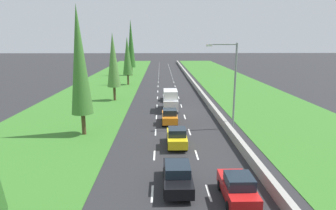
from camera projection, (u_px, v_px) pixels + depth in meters
name	position (u px, v px, depth m)	size (l,w,h in m)	color
ground_plane	(166.00, 84.00, 61.57)	(300.00, 300.00, 0.00)	#28282B
grass_verge_left	(107.00, 84.00, 61.25)	(14.00, 140.00, 0.04)	#387528
grass_verge_right	(232.00, 84.00, 61.92)	(14.00, 140.00, 0.04)	#387528
median_barrier	(193.00, 82.00, 61.61)	(0.44, 120.00, 0.85)	#9E9B93
lane_markings	(166.00, 84.00, 61.57)	(3.64, 116.00, 0.01)	white
black_sedan_centre_lane_second	(177.00, 175.00, 18.29)	(1.82, 4.50, 1.64)	black
yellow_hatchback_centre_lane	(177.00, 137.00, 25.45)	(1.74, 3.90, 1.72)	yellow
orange_hatchback_centre_lane	(170.00, 116.00, 32.36)	(1.74, 3.90, 1.72)	orange
white_van_centre_lane	(170.00, 100.00, 38.24)	(1.96, 4.90, 2.82)	white
red_hatchback_right_lane	(238.00, 188.00, 16.71)	(1.74, 3.90, 1.72)	red
black_hatchback_centre_lane	(170.00, 95.00, 44.92)	(1.74, 3.90, 1.72)	black
poplar_tree_second	(79.00, 61.00, 27.12)	(2.11, 2.11, 12.57)	#4C3823
poplar_tree_third	(113.00, 60.00, 43.53)	(2.06, 2.06, 10.46)	#4C3823
poplar_tree_fourth	(127.00, 56.00, 59.29)	(2.05, 2.05, 10.01)	#4C3823
poplar_tree_fifth	(131.00, 44.00, 74.92)	(2.16, 2.16, 14.57)	#4C3823
street_light_mast	(232.00, 80.00, 29.50)	(3.20, 0.28, 9.00)	gray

